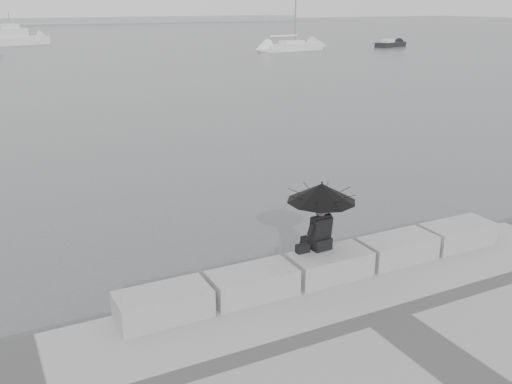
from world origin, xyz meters
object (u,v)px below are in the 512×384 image
seated_person (322,199)px  sailboat_right (292,46)px  small_motorboat (391,44)px  motor_cruiser (18,38)px

seated_person → sailboat_right: 60.68m
sailboat_right → small_motorboat: size_ratio=2.59×
motor_cruiser → small_motorboat: bearing=-46.7°
small_motorboat → seated_person: bearing=-145.4°
sailboat_right → motor_cruiser: sailboat_right is taller
seated_person → sailboat_right: bearing=56.2°
sailboat_right → motor_cruiser: size_ratio=1.54×
motor_cruiser → sailboat_right: bearing=-57.4°
seated_person → sailboat_right: size_ratio=0.11×
motor_cruiser → small_motorboat: (43.26, -26.00, -0.57)m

